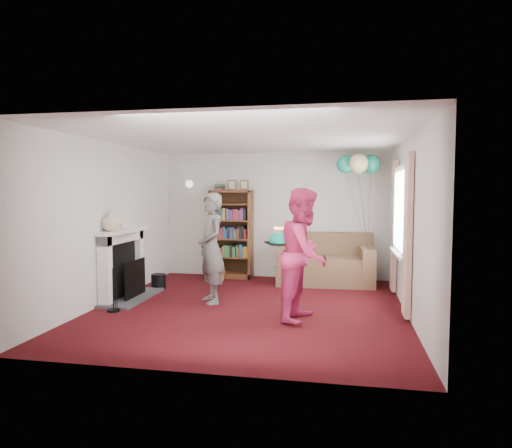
% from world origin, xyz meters
% --- Properties ---
extents(ground, '(5.00, 5.00, 0.00)m').
position_xyz_m(ground, '(0.00, 0.00, 0.00)').
color(ground, black).
rests_on(ground, ground).
extents(wall_back, '(4.50, 0.02, 2.50)m').
position_xyz_m(wall_back, '(0.00, 2.51, 1.25)').
color(wall_back, silver).
rests_on(wall_back, ground).
extents(wall_left, '(0.02, 5.00, 2.50)m').
position_xyz_m(wall_left, '(-2.26, 0.00, 1.25)').
color(wall_left, silver).
rests_on(wall_left, ground).
extents(wall_right, '(0.02, 5.00, 2.50)m').
position_xyz_m(wall_right, '(2.26, 0.00, 1.25)').
color(wall_right, silver).
rests_on(wall_right, ground).
extents(ceiling, '(4.50, 5.00, 0.01)m').
position_xyz_m(ceiling, '(0.00, 0.00, 2.50)').
color(ceiling, white).
rests_on(ceiling, wall_back).
extents(fireplace, '(0.55, 1.80, 1.12)m').
position_xyz_m(fireplace, '(-2.09, 0.19, 0.51)').
color(fireplace, '#3F3F42').
rests_on(fireplace, ground).
extents(window_bay, '(0.14, 2.02, 2.20)m').
position_xyz_m(window_bay, '(2.21, 0.60, 1.20)').
color(window_bay, white).
rests_on(window_bay, ground).
extents(wall_sconce, '(0.16, 0.23, 0.16)m').
position_xyz_m(wall_sconce, '(-1.75, 2.36, 1.88)').
color(wall_sconce, gold).
rests_on(wall_sconce, ground).
extents(bookcase, '(0.83, 0.42, 1.96)m').
position_xyz_m(bookcase, '(-0.85, 2.30, 0.86)').
color(bookcase, '#472B14').
rests_on(bookcase, ground).
extents(sofa, '(1.77, 0.94, 0.94)m').
position_xyz_m(sofa, '(1.03, 2.07, 0.35)').
color(sofa, brown).
rests_on(sofa, ground).
extents(wicker_basket, '(0.38, 0.38, 0.34)m').
position_xyz_m(wicker_basket, '(-1.10, 1.90, 0.15)').
color(wicker_basket, '#A0784A').
rests_on(wicker_basket, ground).
extents(person_striped, '(0.69, 0.75, 1.71)m').
position_xyz_m(person_striped, '(-0.66, 0.20, 0.86)').
color(person_striped, black).
rests_on(person_striped, ground).
extents(person_magenta, '(0.84, 0.99, 1.78)m').
position_xyz_m(person_magenta, '(0.84, -0.47, 0.89)').
color(person_magenta, '#C6275C').
rests_on(person_magenta, ground).
extents(birthday_cake, '(0.40, 0.40, 0.22)m').
position_xyz_m(birthday_cake, '(0.52, -0.39, 1.08)').
color(birthday_cake, black).
rests_on(birthday_cake, ground).
extents(balloons, '(0.78, 0.78, 1.71)m').
position_xyz_m(balloons, '(1.61, 1.89, 2.22)').
color(balloons, '#3F3F3F').
rests_on(balloons, ground).
extents(mantel_vase, '(0.34, 0.34, 0.34)m').
position_xyz_m(mantel_vase, '(-2.12, -0.15, 1.30)').
color(mantel_vase, beige).
rests_on(mantel_vase, fireplace).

